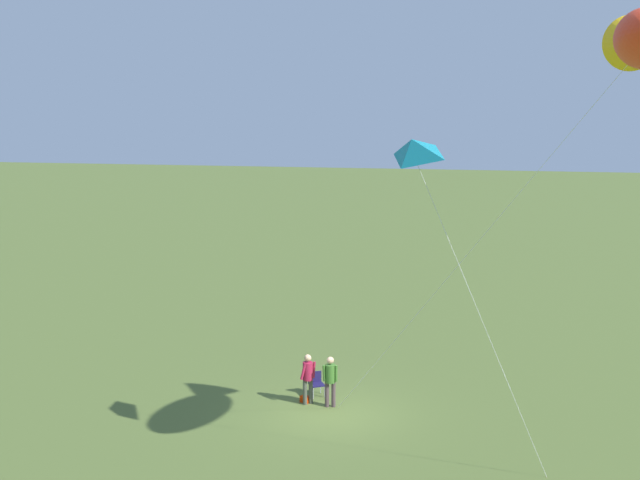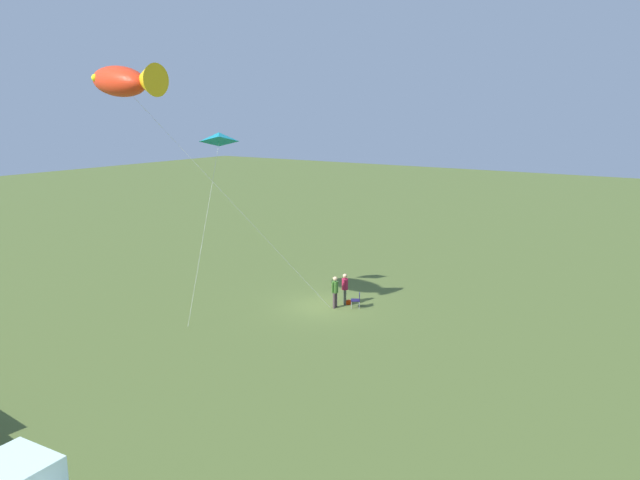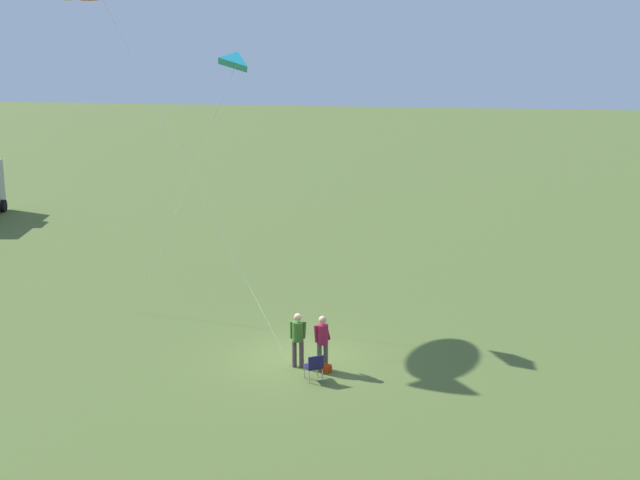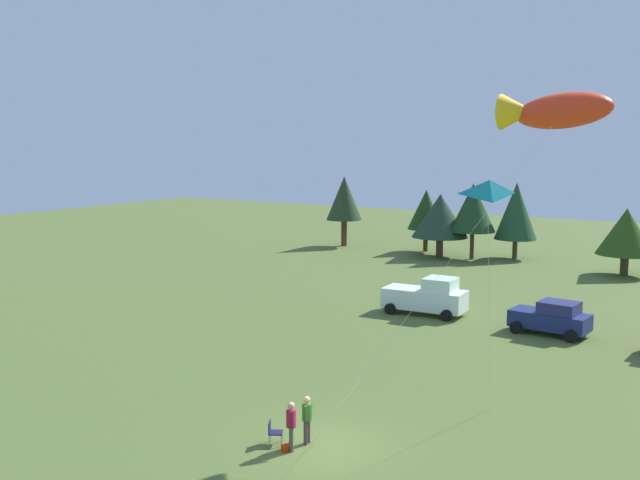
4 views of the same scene
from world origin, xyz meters
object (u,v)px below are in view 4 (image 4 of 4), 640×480
(person_spectator, at_px, (291,422))
(kite_large_fish, at_px, (552,111))
(folding_chair, at_px, (273,431))
(kite_delta_teal, at_px, (489,188))
(car_navy_hatch, at_px, (552,318))
(truck_white_pickup, at_px, (427,297))
(person_kite_flyer, at_px, (307,416))
(backpack_on_grass, at_px, (286,448))

(person_spectator, height_order, kite_large_fish, kite_large_fish)
(folding_chair, bearing_deg, kite_delta_teal, -0.03)
(car_navy_hatch, height_order, kite_delta_teal, kite_delta_teal)
(truck_white_pickup, relative_size, kite_delta_teal, 0.54)
(person_kite_flyer, height_order, kite_large_fish, kite_large_fish)
(car_navy_hatch, relative_size, kite_large_fish, 0.34)
(person_spectator, distance_m, kite_delta_teal, 10.43)
(car_navy_hatch, bearing_deg, kite_delta_teal, -77.53)
(truck_white_pickup, relative_size, kite_large_fish, 0.41)
(backpack_on_grass, bearing_deg, kite_large_fish, 56.73)
(backpack_on_grass, relative_size, kite_large_fish, 0.03)
(kite_large_fish, bearing_deg, kite_delta_teal, -94.73)
(kite_large_fish, distance_m, kite_delta_teal, 6.07)
(person_kite_flyer, height_order, folding_chair, person_kite_flyer)
(person_spectator, bearing_deg, backpack_on_grass, -175.06)
(person_spectator, distance_m, backpack_on_grass, 0.93)
(person_spectator, distance_m, kite_large_fish, 15.29)
(person_spectator, height_order, backpack_on_grass, person_spectator)
(folding_chair, height_order, car_navy_hatch, car_navy_hatch)
(folding_chair, bearing_deg, kite_large_fish, 23.58)
(backpack_on_grass, relative_size, truck_white_pickup, 0.06)
(truck_white_pickup, relative_size, car_navy_hatch, 1.18)
(folding_chair, xyz_separation_m, person_spectator, (0.87, -0.13, 0.53))
(person_kite_flyer, bearing_deg, backpack_on_grass, -112.24)
(kite_large_fish, bearing_deg, person_kite_flyer, -124.82)
(car_navy_hatch, distance_m, kite_large_fish, 15.78)
(truck_white_pickup, bearing_deg, folding_chair, -83.92)
(truck_white_pickup, xyz_separation_m, kite_delta_teal, (9.91, -17.33, 7.98))
(person_kite_flyer, relative_size, kite_delta_teal, 0.18)
(backpack_on_grass, relative_size, car_navy_hatch, 0.07)
(kite_delta_teal, bearing_deg, truck_white_pickup, 119.76)
(car_navy_hatch, bearing_deg, kite_large_fish, -71.80)
(person_spectator, xyz_separation_m, kite_delta_teal, (5.49, 3.69, 8.06))
(backpack_on_grass, xyz_separation_m, truck_white_pickup, (-4.29, 21.14, 0.99))
(kite_large_fish, relative_size, kite_delta_teal, 1.32)
(person_kite_flyer, distance_m, backpack_on_grass, 1.31)
(kite_delta_teal, bearing_deg, folding_chair, -150.70)
(backpack_on_grass, bearing_deg, folding_chair, 161.78)
(person_spectator, bearing_deg, person_kite_flyer, 43.24)
(person_kite_flyer, bearing_deg, folding_chair, -152.74)
(backpack_on_grass, xyz_separation_m, kite_delta_teal, (5.62, 3.81, 8.97))
(folding_chair, distance_m, kite_large_fish, 15.95)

